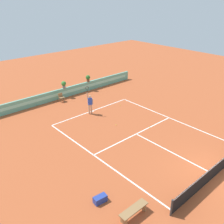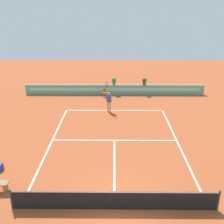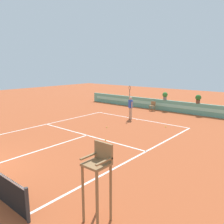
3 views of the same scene
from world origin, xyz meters
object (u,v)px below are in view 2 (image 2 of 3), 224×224
Objects in this scene: tennis_ball_mid_court at (148,114)px; potted_plant_centre at (114,81)px; tennis_player at (109,100)px; tennis_ball_by_sideline at (138,140)px; tennis_ball_near_baseline at (112,127)px; potted_plant_right at (144,81)px; ball_kid_chair at (105,92)px.

potted_plant_centre is (-2.83, 5.31, 1.38)m from tennis_ball_mid_court.
tennis_ball_by_sideline is (1.98, -5.18, -1.02)m from tennis_player.
tennis_ball_near_baseline is 3.97m from tennis_ball_mid_court.
tennis_player is 3.25m from tennis_ball_near_baseline.
potted_plant_centre is (0.15, 7.94, 1.38)m from tennis_ball_near_baseline.
tennis_player is 5.97m from potted_plant_right.
ball_kid_chair is 0.33× the size of tennis_player.
tennis_player is 3.57× the size of potted_plant_right.
potted_plant_right is at bearing 87.77° from tennis_ball_mid_court.
tennis_player reaches higher than tennis_ball_by_sideline.
potted_plant_centre reaches higher than ball_kid_chair.
tennis_ball_by_sideline is at bearing -50.57° from tennis_ball_near_baseline.
tennis_ball_by_sideline is 0.09× the size of potted_plant_right.
tennis_ball_near_baseline is at bearing -85.18° from tennis_player.
potted_plant_centre is at bearing 118.00° from tennis_ball_mid_court.
tennis_ball_mid_court is at bearing -7.94° from tennis_player.
potted_plant_centre is (0.41, 4.86, 0.36)m from tennis_player.
tennis_player is 3.57× the size of potted_plant_centre.
potted_plant_right is (0.21, 5.31, 1.38)m from tennis_ball_mid_court.
potted_plant_centre is at bearing 180.00° from potted_plant_right.
tennis_ball_mid_court is at bearing 75.11° from tennis_ball_by_sideline.
tennis_ball_near_baseline is at bearing -111.86° from potted_plant_right.
potted_plant_right is (3.45, 4.86, 0.36)m from tennis_player.
tennis_player is 5.64m from tennis_ball_by_sideline.
tennis_player reaches higher than potted_plant_centre.
tennis_ball_near_baseline is 1.00× the size of tennis_ball_mid_court.
potted_plant_centre reaches higher than tennis_ball_near_baseline.
ball_kid_chair is 5.88m from tennis_ball_mid_court.
potted_plant_centre and potted_plant_right have the same top height.
ball_kid_chair is at bearing 95.43° from tennis_ball_near_baseline.
ball_kid_chair is 1.17× the size of potted_plant_right.
potted_plant_centre is at bearing 88.89° from tennis_ball_near_baseline.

